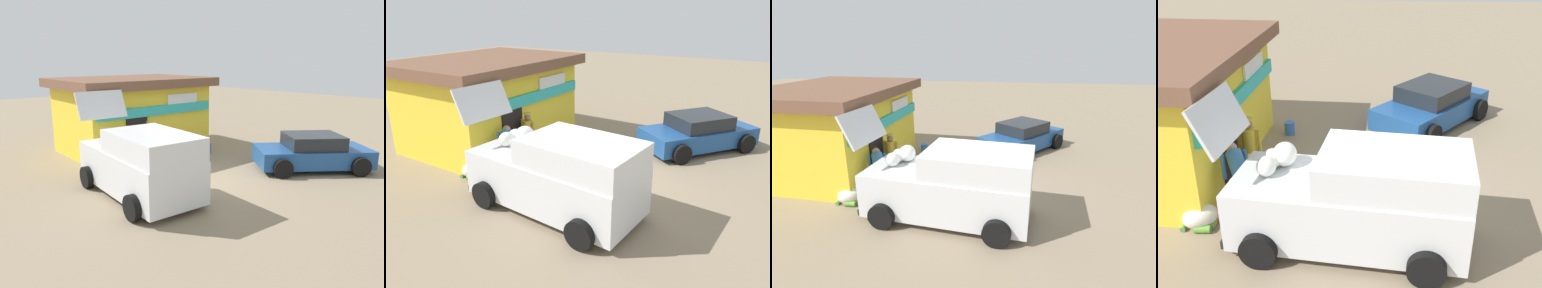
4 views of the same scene
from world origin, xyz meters
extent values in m
plane|color=gray|center=(0.00, 0.00, 0.00)|extent=(60.00, 60.00, 0.00)
cube|color=yellow|center=(0.99, 5.20, 1.37)|extent=(5.63, 4.06, 2.73)
cube|color=#2DB7B2|center=(0.91, 3.22, 1.91)|extent=(5.20, 0.33, 0.36)
cube|color=black|center=(-0.07, 3.29, 1.00)|extent=(0.90, 0.10, 2.00)
cube|color=white|center=(2.12, 3.19, 2.19)|extent=(1.50, 0.12, 0.60)
cube|color=brown|center=(0.99, 5.20, 2.91)|extent=(6.26, 4.69, 0.35)
cube|color=silver|center=(-2.02, 0.45, 0.76)|extent=(2.25, 4.48, 1.15)
cube|color=silver|center=(-2.10, -0.36, 1.65)|extent=(2.01, 2.84, 0.62)
cube|color=black|center=(-2.24, -1.64, 1.62)|extent=(1.54, 0.24, 0.47)
cube|color=silver|center=(-1.77, 2.80, 2.39)|extent=(1.67, 0.63, 0.89)
ellipsoid|color=silver|center=(-1.57, 1.95, 1.52)|extent=(0.45, 0.37, 0.37)
ellipsoid|color=silver|center=(-1.88, 2.00, 1.52)|extent=(0.44, 0.37, 0.37)
ellipsoid|color=silver|center=(-1.45, 1.73, 1.57)|extent=(0.55, 0.46, 0.46)
cylinder|color=#608D41|center=(-1.60, 2.09, 1.40)|extent=(0.24, 0.25, 0.13)
cylinder|color=#58A23D|center=(-1.77, 2.04, 1.41)|extent=(0.25, 0.29, 0.14)
cube|color=black|center=(-1.79, 2.64, 0.27)|extent=(1.72, 0.26, 0.16)
cube|color=red|center=(-2.49, 2.72, 0.82)|extent=(0.15, 0.07, 0.20)
cube|color=red|center=(-1.08, 2.57, 0.82)|extent=(0.15, 0.07, 0.20)
cylinder|color=black|center=(-3.14, -0.91, 0.34)|extent=(0.29, 0.70, 0.68)
cylinder|color=black|center=(-1.20, -1.11, 0.34)|extent=(0.29, 0.70, 0.68)
cylinder|color=black|center=(-2.83, 2.01, 0.34)|extent=(0.29, 0.70, 0.68)
cylinder|color=black|center=(-0.89, 1.81, 0.34)|extent=(0.29, 0.70, 0.68)
cube|color=#1E4C8C|center=(3.97, -1.66, 0.49)|extent=(4.15, 3.82, 0.62)
cube|color=#1E2328|center=(3.97, -1.66, 1.03)|extent=(2.43, 2.38, 0.48)
cylinder|color=black|center=(4.42, -3.24, 0.32)|extent=(0.64, 0.58, 0.65)
cylinder|color=black|center=(5.60, -1.77, 0.32)|extent=(0.64, 0.58, 0.65)
cylinder|color=black|center=(2.34, -1.56, 0.32)|extent=(0.64, 0.58, 0.65)
cylinder|color=black|center=(3.53, -0.09, 0.32)|extent=(0.64, 0.58, 0.65)
cylinder|color=#4C4C51|center=(0.20, 2.74, 0.39)|extent=(0.15, 0.15, 0.79)
cylinder|color=#4C4C51|center=(0.24, 3.08, 0.39)|extent=(0.15, 0.15, 0.79)
cylinder|color=gold|center=(0.22, 2.91, 1.06)|extent=(0.38, 0.38, 0.56)
sphere|color=#8C6647|center=(0.22, 2.91, 1.45)|extent=(0.21, 0.21, 0.21)
cylinder|color=gold|center=(0.22, 2.91, 1.57)|extent=(0.23, 0.23, 0.05)
cylinder|color=gold|center=(0.19, 2.67, 1.08)|extent=(0.09, 0.09, 0.53)
cylinder|color=gold|center=(0.25, 3.15, 1.08)|extent=(0.09, 0.09, 0.53)
cylinder|color=#4C4C51|center=(-1.25, 2.87, 0.43)|extent=(0.15, 0.15, 0.85)
cylinder|color=#4C4C51|center=(-1.07, 2.58, 0.43)|extent=(0.15, 0.15, 0.85)
cylinder|color=#3872B2|center=(-0.95, 2.86, 1.03)|extent=(0.76, 0.65, 0.63)
sphere|color=tan|center=(-0.67, 3.04, 1.28)|extent=(0.23, 0.23, 0.23)
cylinder|color=#3872B2|center=(-0.87, 3.19, 0.92)|extent=(0.09, 0.09, 0.57)
cylinder|color=#3872B2|center=(-0.62, 2.78, 0.92)|extent=(0.09, 0.09, 0.57)
ellipsoid|color=silver|center=(-1.70, 3.48, 0.23)|extent=(0.86, 0.90, 0.46)
cylinder|color=#5BAE39|center=(-1.49, 3.15, 0.06)|extent=(0.18, 0.31, 0.13)
cylinder|color=#66A835|center=(-1.63, 3.28, 0.07)|extent=(0.31, 0.25, 0.14)
cylinder|color=#5C9143|center=(-1.77, 3.80, 0.05)|extent=(0.34, 0.14, 0.11)
cylinder|color=olive|center=(-1.70, 3.23, 0.06)|extent=(0.26, 0.12, 0.11)
cylinder|color=#5E9C35|center=(-1.92, 3.38, 0.08)|extent=(0.17, 0.32, 0.16)
cylinder|color=blue|center=(2.92, 2.51, 0.19)|extent=(0.29, 0.29, 0.39)
camera|label=1|loc=(-7.71, -7.93, 3.89)|focal=34.08mm
camera|label=2|loc=(-8.69, -4.04, 4.70)|focal=34.13mm
camera|label=3|loc=(-9.25, -1.09, 4.48)|focal=28.68mm
camera|label=4|loc=(-9.18, 0.00, 5.50)|focal=42.77mm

